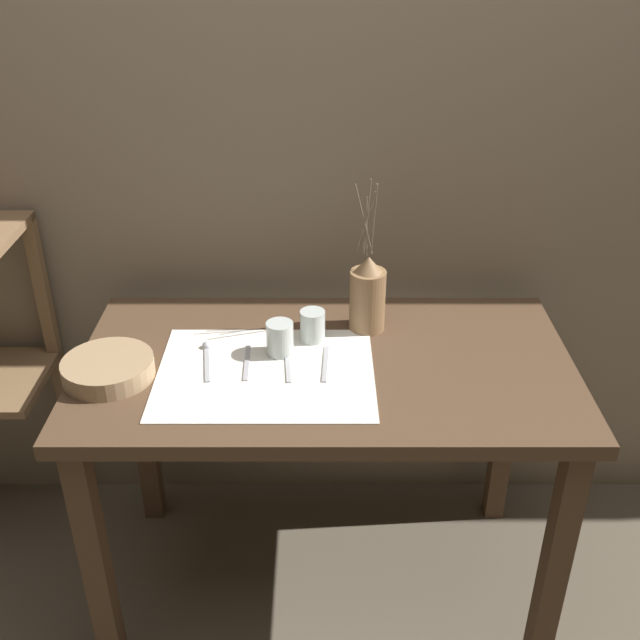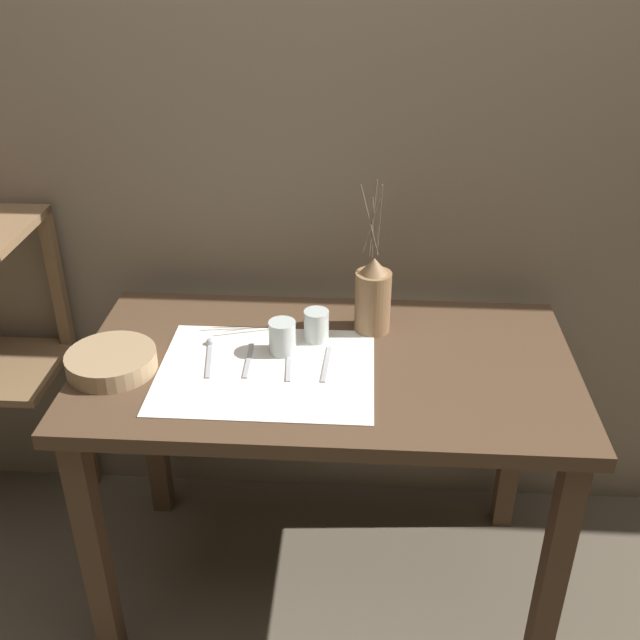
# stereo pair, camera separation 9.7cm
# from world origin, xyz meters

# --- Properties ---
(ground_plane) EXTENTS (12.00, 12.00, 0.00)m
(ground_plane) POSITION_xyz_m (0.00, 0.00, 0.00)
(ground_plane) COLOR brown
(stone_wall_back) EXTENTS (7.00, 0.06, 2.40)m
(stone_wall_back) POSITION_xyz_m (0.00, 0.46, 1.20)
(stone_wall_back) COLOR #7A6B56
(stone_wall_back) RESTS_ON ground_plane
(wooden_table) EXTENTS (1.27, 0.70, 0.80)m
(wooden_table) POSITION_xyz_m (0.00, 0.00, 0.68)
(wooden_table) COLOR #4C3523
(wooden_table) RESTS_ON ground_plane
(linen_cloth) EXTENTS (0.54, 0.42, 0.00)m
(linen_cloth) POSITION_xyz_m (-0.15, -0.06, 0.80)
(linen_cloth) COLOR white
(linen_cloth) RESTS_ON wooden_table
(pitcher_with_flowers) EXTENTS (0.10, 0.10, 0.43)m
(pitcher_with_flowers) POSITION_xyz_m (0.11, 0.17, 0.90)
(pitcher_with_flowers) COLOR olive
(pitcher_with_flowers) RESTS_ON wooden_table
(wooden_bowl) EXTENTS (0.23, 0.23, 0.05)m
(wooden_bowl) POSITION_xyz_m (-0.54, -0.07, 0.82)
(wooden_bowl) COLOR #9E7F5B
(wooden_bowl) RESTS_ON wooden_table
(glass_tumbler_near) EXTENTS (0.07, 0.07, 0.09)m
(glass_tumbler_near) POSITION_xyz_m (-0.12, 0.03, 0.85)
(glass_tumbler_near) COLOR #B7C1BC
(glass_tumbler_near) RESTS_ON wooden_table
(glass_tumbler_far) EXTENTS (0.07, 0.07, 0.09)m
(glass_tumbler_far) POSITION_xyz_m (-0.03, 0.10, 0.84)
(glass_tumbler_far) COLOR #B7C1BC
(glass_tumbler_far) RESTS_ON wooden_table
(spoon_outer) EXTENTS (0.04, 0.18, 0.02)m
(spoon_outer) POSITION_xyz_m (-0.31, 0.03, 0.81)
(spoon_outer) COLOR #A8A8AD
(spoon_outer) RESTS_ON wooden_table
(fork_inner) EXTENTS (0.02, 0.17, 0.00)m
(fork_inner) POSITION_xyz_m (-0.20, -0.02, 0.80)
(fork_inner) COLOR #A8A8AD
(fork_inner) RESTS_ON wooden_table
(spoon_inner) EXTENTS (0.03, 0.18, 0.02)m
(spoon_inner) POSITION_xyz_m (-0.10, 0.03, 0.81)
(spoon_inner) COLOR #A8A8AD
(spoon_inner) RESTS_ON wooden_table
(knife_center) EXTENTS (0.02, 0.17, 0.00)m
(knife_center) POSITION_xyz_m (0.00, -0.02, 0.80)
(knife_center) COLOR #A8A8AD
(knife_center) RESTS_ON wooden_table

